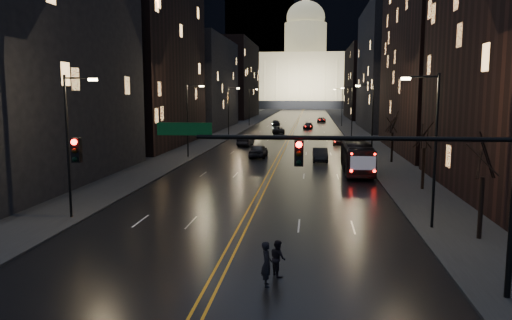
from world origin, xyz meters
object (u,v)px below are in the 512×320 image
(pedestrian_a, at_px, (267,264))
(pedestrian_b, at_px, (278,258))
(receding_car_a, at_px, (320,155))
(traffic_signal, at_px, (362,167))
(oncoming_car_b, at_px, (246,140))
(oncoming_car_a, at_px, (258,151))
(bus, at_px, (357,157))

(pedestrian_a, height_order, pedestrian_b, pedestrian_a)
(receding_car_a, bearing_deg, traffic_signal, -89.91)
(oncoming_car_b, bearing_deg, oncoming_car_a, 107.03)
(pedestrian_a, xyz_separation_m, pedestrian_b, (0.37, 1.24, -0.15))
(oncoming_car_b, distance_m, pedestrian_a, 54.94)
(bus, distance_m, oncoming_car_b, 27.92)
(traffic_signal, xyz_separation_m, pedestrian_b, (-3.31, 1.70, -4.30))
(pedestrian_a, bearing_deg, receding_car_a, -15.34)
(bus, bearing_deg, oncoming_car_b, 121.35)
(oncoming_car_a, bearing_deg, oncoming_car_b, -74.53)
(bus, xyz_separation_m, receding_car_a, (-3.51, 7.70, -0.76))
(oncoming_car_b, height_order, pedestrian_a, pedestrian_a)
(oncoming_car_b, height_order, pedestrian_b, oncoming_car_b)
(pedestrian_b, bearing_deg, bus, -41.01)
(traffic_signal, distance_m, receding_car_a, 38.83)
(receding_car_a, height_order, pedestrian_b, pedestrian_b)
(oncoming_car_a, distance_m, oncoming_car_b, 13.75)
(bus, relative_size, receding_car_a, 2.31)
(bus, relative_size, pedestrian_b, 6.95)
(pedestrian_a, bearing_deg, oncoming_car_a, -4.62)
(oncoming_car_a, height_order, pedestrian_a, pedestrian_a)
(oncoming_car_a, xyz_separation_m, receding_car_a, (7.49, -2.90, -0.05))
(traffic_signal, height_order, oncoming_car_a, traffic_signal)
(pedestrian_a, bearing_deg, oncoming_car_b, -2.74)
(oncoming_car_b, xyz_separation_m, receding_car_a, (10.84, -16.23, -0.05))
(receding_car_a, bearing_deg, pedestrian_b, -94.98)
(traffic_signal, relative_size, oncoming_car_a, 3.48)
(oncoming_car_a, bearing_deg, bus, 137.43)
(traffic_signal, xyz_separation_m, receding_car_a, (-0.91, 38.58, -4.31))
(pedestrian_b, bearing_deg, oncoming_car_b, -20.53)
(pedestrian_a, bearing_deg, pedestrian_b, -27.99)
(bus, distance_m, pedestrian_a, 31.06)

